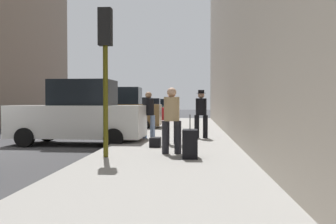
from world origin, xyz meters
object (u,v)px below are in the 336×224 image
object	(u,v)px
parked_red_hatchback	(136,111)
rolling_suitcase	(190,144)
parked_white_van	(79,115)
pedestrian_in_tan_coat	(172,117)
parked_dark_green_sedan	(147,109)
parked_bronze_suv	(118,111)
pedestrian_with_fedora	(201,111)
fire_hydrant	(132,130)
pedestrian_in_red_jacket	(172,114)
duffel_bag	(155,142)
parked_gray_coupe	(155,108)
pedestrian_in_jeans	(149,112)
traffic_light	(105,50)

from	to	relation	value
parked_red_hatchback	rolling_suitcase	size ratio (longest dim) A/B	4.07
parked_white_van	pedestrian_in_tan_coat	world-z (taller)	parked_white_van
parked_white_van	parked_dark_green_sedan	world-z (taller)	parked_white_van
parked_bronze_suv	pedestrian_with_fedora	world-z (taller)	parked_bronze_suv
fire_hydrant	pedestrian_in_red_jacket	world-z (taller)	pedestrian_in_red_jacket
parked_dark_green_sedan	pedestrian_in_red_jacket	bearing A→B (deg)	-80.63
pedestrian_with_fedora	duffel_bag	xyz separation A→B (m)	(-1.41, -2.78, -0.85)
pedestrian_in_tan_coat	pedestrian_with_fedora	world-z (taller)	pedestrian_with_fedora
parked_bronze_suv	fire_hydrant	xyz separation A→B (m)	(1.80, -6.36, -0.54)
parked_gray_coupe	pedestrian_in_jeans	bearing A→B (deg)	-84.57
fire_hydrant	pedestrian_with_fedora	size ratio (longest dim) A/B	0.40
pedestrian_in_tan_coat	rolling_suitcase	world-z (taller)	pedestrian_in_tan_coat
pedestrian_in_jeans	pedestrian_in_red_jacket	world-z (taller)	same
parked_bronze_suv	fire_hydrant	world-z (taller)	parked_bronze_suv
pedestrian_in_tan_coat	pedestrian_in_red_jacket	distance (m)	2.23
parked_bronze_suv	parked_red_hatchback	size ratio (longest dim) A/B	1.09
rolling_suitcase	duffel_bag	world-z (taller)	rolling_suitcase
pedestrian_in_jeans	duffel_bag	bearing A→B (deg)	-78.67
parked_white_van	traffic_light	bearing A→B (deg)	-64.24
traffic_light	pedestrian_in_red_jacket	distance (m)	3.63
parked_dark_green_sedan	traffic_light	bearing A→B (deg)	-85.35
pedestrian_with_fedora	duffel_bag	world-z (taller)	pedestrian_with_fedora
rolling_suitcase	duffel_bag	bearing A→B (deg)	116.33
parked_bronze_suv	duffel_bag	xyz separation A→B (m)	(2.85, -8.40, -0.74)
traffic_light	duffel_bag	world-z (taller)	traffic_light
parked_bronze_suv	pedestrian_with_fedora	distance (m)	7.06
traffic_light	duffel_bag	xyz separation A→B (m)	(0.99, 2.11, -2.47)
parked_red_hatchback	parked_gray_coupe	world-z (taller)	same
parked_white_van	parked_bronze_suv	size ratio (longest dim) A/B	1.01
duffel_bag	parked_dark_green_sedan	bearing A→B (deg)	97.83
fire_hydrant	pedestrian_with_fedora	world-z (taller)	pedestrian_with_fedora
parked_gray_coupe	parked_red_hatchback	bearing A→B (deg)	-90.00
pedestrian_in_red_jacket	duffel_bag	size ratio (longest dim) A/B	3.89
parked_bronze_suv	rolling_suitcase	world-z (taller)	parked_bronze_suv
pedestrian_in_red_jacket	duffel_bag	bearing A→B (deg)	-119.53
parked_red_hatchback	traffic_light	bearing A→B (deg)	-83.62
parked_gray_coupe	traffic_light	xyz separation A→B (m)	(1.85, -29.21, 1.91)
parked_red_hatchback	pedestrian_with_fedora	world-z (taller)	pedestrian_with_fedora
pedestrian_in_jeans	parked_red_hatchback	bearing A→B (deg)	101.09
parked_white_van	fire_hydrant	world-z (taller)	parked_white_van
parked_bronze_suv	pedestrian_in_jeans	xyz separation A→B (m)	(2.33, -5.84, 0.07)
parked_bronze_suv	traffic_light	size ratio (longest dim) A/B	1.29
parked_red_hatchback	pedestrian_in_red_jacket	xyz separation A→B (m)	(3.29, -13.69, 0.26)
parked_white_van	traffic_light	world-z (taller)	traffic_light
traffic_light	pedestrian_in_red_jacket	xyz separation A→B (m)	(1.43, 2.89, -1.65)
parked_white_van	parked_dark_green_sedan	size ratio (longest dim) A/B	1.10
parked_red_hatchback	pedestrian_with_fedora	xyz separation A→B (m)	(4.26, -11.69, 0.29)
pedestrian_in_jeans	pedestrian_in_tan_coat	bearing A→B (deg)	-74.80
parked_gray_coupe	fire_hydrant	size ratio (longest dim) A/B	5.99
parked_red_hatchback	pedestrian_with_fedora	distance (m)	12.45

